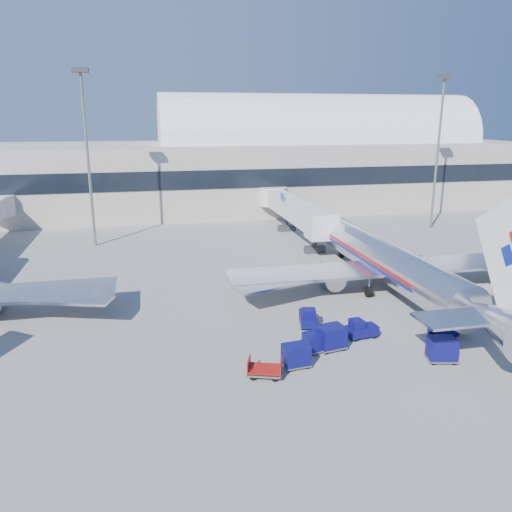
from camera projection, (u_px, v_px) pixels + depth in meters
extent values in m
plane|color=gray|center=(306.00, 317.00, 43.16)|extent=(260.00, 260.00, 0.00)
cube|color=#B2AA9E|center=(76.00, 179.00, 89.02)|extent=(170.00, 28.00, 12.00)
cube|color=black|center=(64.00, 183.00, 75.63)|extent=(170.00, 0.40, 3.00)
cylinder|color=white|center=(317.00, 142.00, 96.77)|extent=(60.00, 18.00, 18.00)
cylinder|color=silver|center=(383.00, 259.00, 50.11)|extent=(3.80, 28.00, 3.80)
sphere|color=silver|center=(333.00, 230.00, 63.27)|extent=(3.72, 3.72, 3.72)
cone|color=silver|center=(498.00, 320.00, 34.01)|extent=(3.80, 6.00, 3.80)
cube|color=#B5140D|center=(379.00, 254.00, 50.98)|extent=(3.85, 20.16, 0.32)
cube|color=navy|center=(379.00, 258.00, 51.08)|extent=(3.85, 20.16, 0.32)
cube|color=white|center=(512.00, 261.00, 32.36)|extent=(0.35, 7.79, 8.74)
cube|color=silver|center=(493.00, 315.00, 34.43)|extent=(11.00, 3.00, 0.18)
cube|color=silver|center=(388.00, 268.00, 49.33)|extent=(32.00, 5.00, 0.28)
cylinder|color=#B7B7BC|center=(329.00, 276.00, 49.85)|extent=(2.10, 3.80, 2.10)
cylinder|color=#B7B7BC|center=(429.00, 269.00, 52.14)|extent=(2.10, 3.80, 2.10)
cylinder|color=black|center=(341.00, 254.00, 61.11)|extent=(0.40, 0.90, 0.90)
cube|color=silver|center=(293.00, 208.00, 71.88)|extent=(2.70, 24.00, 2.70)
cube|color=silver|center=(321.00, 226.00, 60.41)|extent=(3.40, 3.20, 3.20)
cylinder|color=silver|center=(273.00, 196.00, 82.70)|extent=(4.40, 4.40, 3.00)
cube|color=#2D2D30|center=(315.00, 239.00, 63.07)|extent=(0.50, 0.50, 3.00)
cube|color=#2D2D30|center=(315.00, 249.00, 63.43)|extent=(2.60, 1.00, 0.90)
cube|color=#2D2D30|center=(287.00, 219.00, 75.30)|extent=(0.50, 0.50, 3.00)
cube|color=#2D2D30|center=(287.00, 228.00, 75.66)|extent=(2.60, 1.00, 0.90)
cube|color=#1B3298|center=(282.00, 196.00, 71.07)|extent=(0.12, 1.40, 0.90)
cylinder|color=slate|center=(88.00, 163.00, 64.26)|extent=(0.36, 0.36, 22.00)
cube|color=#2D2D30|center=(80.00, 70.00, 61.23)|extent=(2.00, 1.20, 0.60)
cylinder|color=slate|center=(437.00, 157.00, 74.67)|extent=(0.36, 0.36, 22.00)
cube|color=#2D2D30|center=(445.00, 77.00, 71.63)|extent=(2.00, 1.20, 0.60)
cube|color=#9E9E96|center=(476.00, 290.00, 48.67)|extent=(3.00, 0.55, 0.90)
cube|color=#9E9E96|center=(505.00, 287.00, 49.35)|extent=(3.00, 0.55, 0.90)
cube|color=#0A0A4C|center=(362.00, 331.00, 39.00)|extent=(2.53, 1.50, 0.78)
cube|color=#0A0A4C|center=(357.00, 324.00, 38.66)|extent=(1.07, 1.16, 0.73)
cylinder|color=black|center=(368.00, 330.00, 39.77)|extent=(0.61, 0.30, 0.58)
cube|color=#0A0A4C|center=(443.00, 326.00, 39.79)|extent=(2.67, 2.28, 0.78)
cube|color=#0A0A4C|center=(437.00, 318.00, 39.79)|extent=(1.35, 1.38, 0.73)
cylinder|color=black|center=(454.00, 329.00, 40.02)|extent=(0.62, 0.50, 0.58)
cube|color=#0A0A4C|center=(308.00, 318.00, 41.27)|extent=(1.80, 2.76, 0.83)
cube|color=#0A0A4C|center=(309.00, 313.00, 40.56)|extent=(1.30, 1.21, 0.77)
cylinder|color=black|center=(301.00, 318.00, 42.20)|extent=(0.37, 0.66, 0.62)
cube|color=#0A0A4C|center=(331.00, 336.00, 36.89)|extent=(2.21, 1.86, 1.58)
cube|color=slate|center=(331.00, 346.00, 37.10)|extent=(2.33, 1.94, 0.11)
cylinder|color=black|center=(335.00, 341.00, 37.93)|extent=(0.46, 0.25, 0.44)
cube|color=#0A0A4C|center=(315.00, 341.00, 36.56)|extent=(1.82, 1.55, 1.27)
cube|color=slate|center=(315.00, 349.00, 36.73)|extent=(1.91, 1.61, 0.09)
cylinder|color=black|center=(318.00, 345.00, 37.41)|extent=(0.37, 0.22, 0.35)
cube|color=#0A0A4C|center=(296.00, 355.00, 34.31)|extent=(1.89, 1.56, 1.41)
cube|color=slate|center=(296.00, 364.00, 34.50)|extent=(2.00, 1.62, 0.10)
cylinder|color=black|center=(302.00, 359.00, 35.20)|extent=(0.40, 0.20, 0.39)
cube|color=#0A0A4C|center=(442.00, 348.00, 35.09)|extent=(2.13, 1.82, 1.50)
cube|color=slate|center=(441.00, 358.00, 35.29)|extent=(2.25, 1.89, 0.10)
cylinder|color=black|center=(448.00, 355.00, 35.84)|extent=(0.44, 0.25, 0.41)
cube|color=slate|center=(265.00, 372.00, 33.13)|extent=(2.64, 2.19, 0.12)
cube|color=maroon|center=(265.00, 369.00, 33.08)|extent=(2.65, 2.24, 0.08)
cylinder|color=black|center=(276.00, 370.00, 33.63)|extent=(0.44, 0.29, 0.41)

